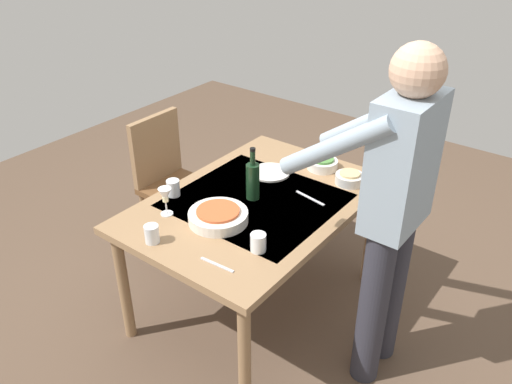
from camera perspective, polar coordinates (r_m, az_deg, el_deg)
name	(u,v)px	position (r m, az deg, el deg)	size (l,w,h in m)	color
ground_plane	(256,303)	(3.26, 0.00, -11.97)	(6.00, 6.00, 0.00)	brown
dining_table	(256,212)	(2.86, 0.00, -2.16)	(1.39, 0.96, 0.73)	#93704C
chair_near	(168,175)	(3.54, -9.46, 1.87)	(0.40, 0.40, 0.91)	brown
person_server	(392,206)	(2.40, 14.54, -1.46)	(0.42, 0.61, 1.69)	#2D2D38
wine_bottle	(253,180)	(2.78, -0.35, 1.31)	(0.07, 0.07, 0.30)	black
wine_glass_left	(165,197)	(2.68, -9.80, -0.49)	(0.07, 0.07, 0.15)	white
water_cup_near_left	(173,188)	(2.87, -8.95, 0.44)	(0.07, 0.07, 0.09)	silver
water_cup_near_right	(152,234)	(2.52, -11.21, -4.47)	(0.07, 0.07, 0.09)	silver
water_cup_far_left	(258,242)	(2.42, 0.24, -5.48)	(0.07, 0.07, 0.09)	silver
serving_bowl_pasta	(218,216)	(2.63, -4.11, -2.59)	(0.30, 0.30, 0.07)	silver
side_bowl_salad	(323,163)	(3.14, 7.21, 3.09)	(0.18, 0.18, 0.07)	silver
side_bowl_bread	(349,178)	(3.01, 10.08, 1.50)	(0.16, 0.16, 0.07)	silver
dinner_plate_near	(270,172)	(3.08, 1.56, 2.14)	(0.23, 0.23, 0.01)	silver
table_knife	(310,198)	(2.84, 5.86, -0.66)	(0.01, 0.20, 0.01)	silver
table_fork	(217,265)	(2.36, -4.24, -7.85)	(0.01, 0.18, 0.01)	silver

